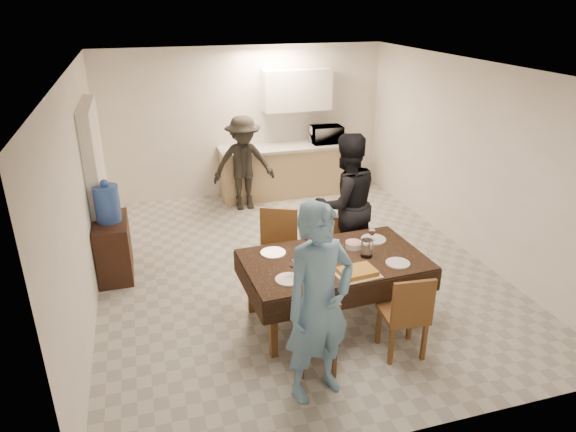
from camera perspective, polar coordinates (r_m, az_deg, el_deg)
The scene contains 33 objects.
floor at distance 6.93m, azimuth 0.69°, elevation -5.63°, with size 5.00×6.00×0.02m, color #ADADA8.
ceiling at distance 6.12m, azimuth 0.81°, elevation 16.22°, with size 5.00×6.00×0.02m, color white.
wall_back at distance 9.21m, azimuth -4.82°, elevation 10.32°, with size 5.00×0.02×2.60m, color white.
wall_front at distance 3.91m, azimuth 13.93°, elevation -9.14°, with size 5.00×0.02×2.60m, color white.
wall_left at distance 6.19m, azimuth -21.97°, elevation 2.19°, with size 0.02×6.00×2.60m, color white.
wall_right at distance 7.50m, azimuth 19.43°, elevation 6.06°, with size 0.02×6.00×2.60m, color white.
stub_partition at distance 7.40m, azimuth -20.43°, elevation 3.64°, with size 0.15×1.40×2.10m, color white.
kitchen_base_cabinet at distance 9.28m, azimuth -0.59°, elevation 4.92°, with size 2.20×0.60×0.86m, color tan.
kitchen_worktop at distance 9.15m, azimuth -0.61°, elevation 7.62°, with size 2.24×0.64×0.05m, color #B2B3AE.
upper_cabinet at distance 9.16m, azimuth 0.98°, elevation 13.82°, with size 1.20×0.34×0.70m, color white.
dining_table at distance 5.57m, azimuth 5.14°, elevation -5.04°, with size 1.98×1.22×0.75m.
chair_near_left at distance 4.88m, azimuth 3.59°, elevation -12.37°, with size 0.46×0.46×0.45m.
chair_near_right at distance 5.17m, azimuth 13.22°, elevation -9.96°, with size 0.46×0.46×0.50m.
chair_far_left at distance 6.04m, azimuth -1.13°, elevation -3.66°, with size 0.61×0.63×0.55m.
chair_far_right at distance 6.37m, azimuth 6.69°, elevation -3.40°, with size 0.41×0.41×0.45m.
console at distance 6.95m, azimuth -18.79°, elevation -3.37°, with size 0.41×0.82×0.76m, color #321A10.
water_jug at distance 6.71m, azimuth -19.45°, elevation 1.29°, with size 0.31×0.31×0.46m, color #365FBD.
wine_bottle at distance 5.50m, azimuth 4.55°, elevation -3.01°, with size 0.08×0.08×0.34m, color black, non-canonical shape.
water_pitcher at distance 5.59m, azimuth 8.73°, elevation -3.56°, with size 0.13×0.13×0.20m, color white.
savoury_tart at distance 5.27m, azimuth 7.69°, elevation -6.16°, with size 0.43×0.32×0.05m, color #B28634.
salad_bowl at distance 5.79m, azimuth 7.30°, elevation -3.20°, with size 0.18×0.18×0.07m, color silver.
mushroom_dish at distance 5.76m, azimuth 3.69°, elevation -3.38°, with size 0.21×0.21×0.04m, color silver.
wine_glass_a at distance 5.13m, azimuth 0.45°, elevation -5.85°, with size 0.09×0.09×0.19m, color white, non-canonical shape.
wine_glass_b at distance 5.92m, azimuth 9.29°, elevation -2.13°, with size 0.08×0.08×0.18m, color white, non-canonical shape.
wine_glass_c at distance 5.70m, azimuth 2.22°, elevation -2.86°, with size 0.08×0.08×0.18m, color white, non-canonical shape.
plate_near_left at distance 5.12m, azimuth 0.07°, elevation -7.06°, with size 0.27×0.27×0.02m, color silver.
plate_near_right at distance 5.54m, azimuth 12.11°, elevation -5.14°, with size 0.26×0.26×0.01m, color silver.
plate_far_left at distance 5.63m, azimuth -1.66°, elevation -4.10°, with size 0.28×0.28×0.02m, color silver.
plate_far_right at distance 6.01m, azimuth 9.47°, elevation -2.56°, with size 0.29×0.29×0.02m, color silver.
microwave at distance 9.35m, azimuth 4.29°, elevation 9.03°, with size 0.55×0.37×0.30m, color white.
person_near at distance 4.44m, azimuth 3.47°, elevation -9.78°, with size 0.68×0.44×1.86m, color #618DB1.
person_far at distance 6.55m, azimuth 6.39°, elevation 1.34°, with size 0.89×0.70×1.84m, color black.
person_kitchen at distance 8.58m, azimuth -4.95°, elevation 5.84°, with size 1.03×0.59×1.59m, color black.
Camera 1 is at (-1.79, -5.80, 3.35)m, focal length 32.00 mm.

